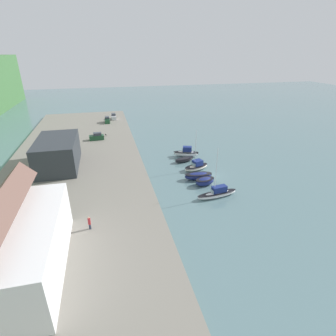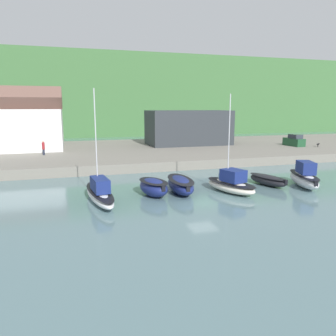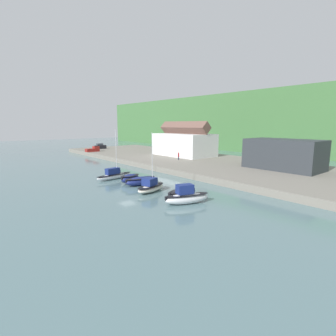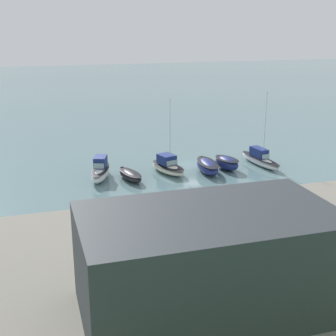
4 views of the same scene
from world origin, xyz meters
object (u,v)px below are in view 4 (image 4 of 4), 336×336
object	(u,v)px
moored_boat_1	(227,163)
moored_boat_3	(168,166)
moored_boat_0	(260,159)
moored_boat_4	(130,175)
moored_boat_5	(101,171)
moored_boat_2	(207,166)

from	to	relation	value
moored_boat_1	moored_boat_3	size ratio (longest dim) A/B	0.48
moored_boat_0	moored_boat_4	distance (m)	18.07
moored_boat_1	moored_boat_4	distance (m)	12.94
moored_boat_4	moored_boat_5	world-z (taller)	moored_boat_5
moored_boat_2	moored_boat_3	distance (m)	5.04
moored_boat_1	moored_boat_5	size ratio (longest dim) A/B	0.67
moored_boat_0	moored_boat_4	bearing A→B (deg)	-3.45
moored_boat_4	moored_boat_5	xyz separation A→B (m)	(3.36, -1.58, 0.42)
moored_boat_2	moored_boat_4	xyz separation A→B (m)	(10.06, 0.16, -0.22)
moored_boat_4	moored_boat_2	bearing A→B (deg)	167.26
moored_boat_1	moored_boat_5	distance (m)	16.30
moored_boat_2	moored_boat_3	world-z (taller)	moored_boat_3
moored_boat_2	moored_boat_4	distance (m)	10.06
moored_boat_3	moored_boat_5	distance (m)	8.54
moored_boat_0	moored_boat_3	size ratio (longest dim) A/B	1.04
moored_boat_2	moored_boat_3	size ratio (longest dim) A/B	0.64
moored_boat_3	moored_boat_0	bearing A→B (deg)	161.51
moored_boat_3	moored_boat_4	bearing A→B (deg)	-1.45
moored_boat_4	moored_boat_5	size ratio (longest dim) A/B	0.77
moored_boat_0	moored_boat_2	distance (m)	8.04
moored_boat_2	moored_boat_4	size ratio (longest dim) A/B	1.17
moored_boat_0	moored_boat_5	distance (m)	21.39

